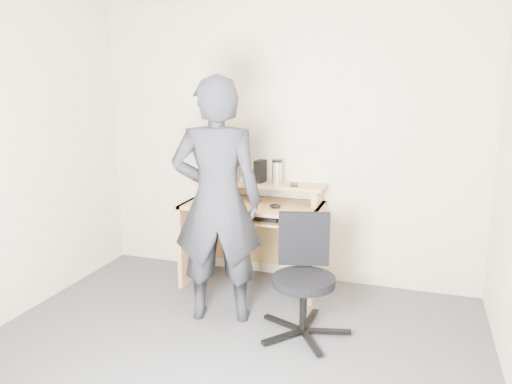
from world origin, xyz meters
The scene contains 13 objects.
ground centered at (0.00, 0.00, 0.00)m, with size 3.50×3.50×0.00m, color #505155.
back_wall centered at (0.00, 1.75, 1.25)m, with size 3.50×0.02×2.50m, color beige.
desk centered at (-0.20, 1.53, 0.55)m, with size 1.20×0.60×0.91m.
monitor centered at (-0.53, 1.57, 1.18)m, with size 0.47×0.14×0.45m.
external_drive centered at (-0.18, 1.61, 1.01)m, with size 0.07×0.13×0.20m, color black.
travel_mug centered at (-0.02, 1.60, 1.01)m, with size 0.09×0.09×0.19m, color silver.
smartphone centered at (0.14, 1.57, 0.92)m, with size 0.07×0.13×0.01m, color black.
charger centered at (-0.53, 1.52, 0.93)m, with size 0.04×0.04×0.04m, color black.
headphones centered at (-0.30, 1.64, 0.92)m, with size 0.16×0.16×0.02m, color silver.
keyboard centered at (-0.14, 1.36, 0.67)m, with size 0.46×0.18×0.03m, color black.
mouse centered at (0.03, 1.35, 0.77)m, with size 0.10×0.06×0.04m, color black.
office_chair centered at (0.42, 0.74, 0.46)m, with size 0.67×0.65×0.85m.
person centered at (-0.25, 0.76, 0.92)m, with size 0.67×0.44×1.85m, color black.
Camera 1 is at (1.14, -2.57, 1.81)m, focal length 35.00 mm.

